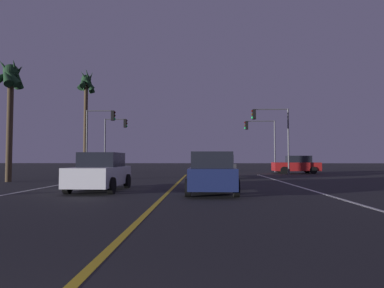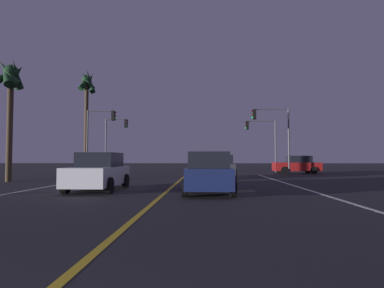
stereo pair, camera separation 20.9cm
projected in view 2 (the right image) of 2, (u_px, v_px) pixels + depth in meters
name	position (u px, v px, depth m)	size (l,w,h in m)	color
lane_edge_right	(340.00, 200.00, 11.21)	(0.16, 34.56, 0.01)	silver
lane_center_divider	(158.00, 199.00, 11.47)	(0.16, 34.56, 0.01)	gold
car_ahead_far	(221.00, 167.00, 23.79)	(2.02, 4.30, 1.70)	black
car_crossing_side	(297.00, 165.00, 30.99)	(4.30, 2.02, 1.70)	black
car_lead_same_lane	(209.00, 173.00, 13.41)	(2.02, 4.30, 1.70)	black
car_oncoming	(99.00, 172.00, 14.55)	(2.02, 4.30, 1.70)	black
traffic_light_near_right	(271.00, 126.00, 29.10)	(3.36, 0.36, 5.92)	#4C4C51
traffic_light_near_left	(100.00, 127.00, 29.74)	(2.71, 0.36, 5.86)	#4C4C51
traffic_light_far_right	(261.00, 134.00, 34.58)	(3.29, 0.36, 5.49)	#4C4C51
traffic_light_far_left	(116.00, 133.00, 35.22)	(2.52, 0.36, 5.75)	#4C4C51
street_lamp_right_near	(379.00, 57.00, 12.07)	(2.40, 0.44, 8.21)	#4C4C51
palm_tree_left_mid	(10.00, 84.00, 20.30)	(2.04, 2.24, 7.68)	#473826
palm_tree_left_far	(87.00, 92.00, 31.13)	(1.84, 1.87, 10.01)	#473826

